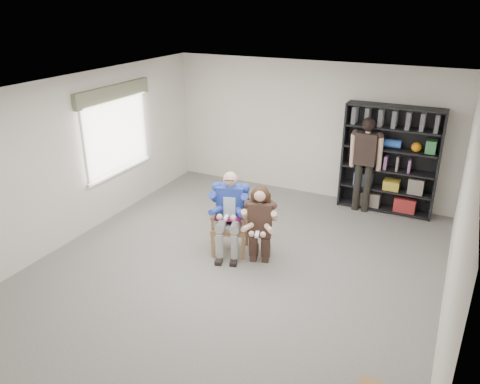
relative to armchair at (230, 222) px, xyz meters
The scene contains 8 objects.
room_shell 1.03m from the armchair, 56.06° to the right, with size 6.00×7.00×2.80m, color silver, non-canonical shape.
floor 0.79m from the armchair, 56.06° to the right, with size 6.00×7.00×0.01m, color #64605D.
window_left 2.89m from the armchair, 168.76° to the left, with size 0.16×2.00×1.75m, color silver, non-canonical shape.
armchair is the anchor object (origin of this frame).
seated_man 0.16m from the armchair, ahead, with size 0.61×0.85×1.41m, color navy, non-canonical shape.
kneeling_woman 0.60m from the armchair, 11.69° to the right, with size 0.54×0.87×1.29m, color #32241A, non-canonical shape.
bookshelf 3.49m from the armchair, 54.19° to the left, with size 1.80×0.38×2.10m, color black, non-canonical shape.
standing_man 3.06m from the armchair, 58.19° to the left, with size 0.58×0.32×1.87m, color black, non-canonical shape.
Camera 1 is at (2.81, -5.64, 3.96)m, focal length 35.00 mm.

